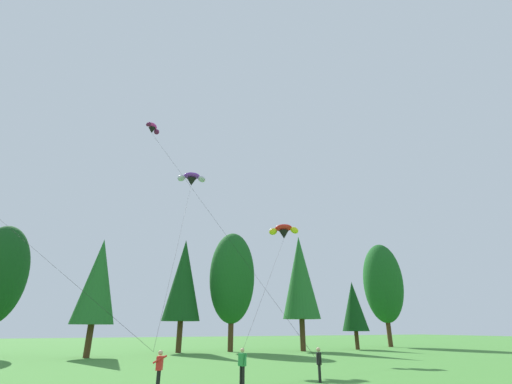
# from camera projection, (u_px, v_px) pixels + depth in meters

# --- Properties ---
(treeline_tree_d) EXTENTS (4.12, 4.12, 11.44)m
(treeline_tree_d) POSITION_uv_depth(u_px,v_px,m) (98.00, 280.00, 36.00)
(treeline_tree_d) COLOR #472D19
(treeline_tree_d) RESTS_ON ground_plane
(treeline_tree_e) EXTENTS (4.47, 4.47, 13.06)m
(treeline_tree_e) POSITION_uv_depth(u_px,v_px,m) (183.00, 279.00, 43.04)
(treeline_tree_e) COLOR #472D19
(treeline_tree_e) RESTS_ON ground_plane
(treeline_tree_f) EXTENTS (5.68, 5.68, 14.38)m
(treeline_tree_f) POSITION_uv_depth(u_px,v_px,m) (232.00, 277.00, 45.06)
(treeline_tree_f) COLOR #472D19
(treeline_tree_f) RESTS_ON ground_plane
(treeline_tree_g) EXTENTS (4.72, 4.72, 14.20)m
(treeline_tree_g) POSITION_uv_depth(u_px,v_px,m) (300.00, 276.00, 46.01)
(treeline_tree_g) COLOR #472D19
(treeline_tree_g) RESTS_ON ground_plane
(treeline_tree_h) EXTENTS (3.50, 3.50, 8.62)m
(treeline_tree_h) POSITION_uv_depth(u_px,v_px,m) (354.00, 306.00, 47.95)
(treeline_tree_h) COLOR #472D19
(treeline_tree_h) RESTS_ON ground_plane
(treeline_tree_i) EXTENTS (5.93, 5.93, 15.31)m
(treeline_tree_i) POSITION_uv_depth(u_px,v_px,m) (383.00, 283.00, 55.51)
(treeline_tree_i) COLOR #472D19
(treeline_tree_i) RESTS_ON ground_plane
(kite_flyer_near) EXTENTS (0.71, 0.73, 1.69)m
(kite_flyer_near) POSITION_uv_depth(u_px,v_px,m) (159.00, 367.00, 16.35)
(kite_flyer_near) COLOR black
(kite_flyer_near) RESTS_ON ground_plane
(kite_flyer_mid) EXTENTS (0.36, 0.60, 1.69)m
(kite_flyer_mid) POSITION_uv_depth(u_px,v_px,m) (242.00, 363.00, 18.13)
(kite_flyer_mid) COLOR black
(kite_flyer_mid) RESTS_ON ground_plane
(kite_flyer_far) EXTENTS (0.43, 0.59, 1.69)m
(kite_flyer_far) POSITION_uv_depth(u_px,v_px,m) (319.00, 362.00, 18.79)
(kite_flyer_far) COLOR black
(kite_flyer_far) RESTS_ON ground_plane
(parafoil_kite_high_purple) EXTENTS (7.63, 22.07, 18.95)m
(parafoil_kite_high_purple) POSITION_uv_depth(u_px,v_px,m) (192.00, 179.00, 43.31)
(parafoil_kite_high_purple) COLOR purple
(parafoil_kite_mid_red_yellow) EXTENTS (13.02, 17.45, 12.65)m
(parafoil_kite_mid_red_yellow) POSITION_uv_depth(u_px,v_px,m) (284.00, 231.00, 40.29)
(parafoil_kite_mid_red_yellow) COLOR red
(parafoil_kite_far_magenta) EXTENTS (9.29, 15.76, 20.84)m
(parafoil_kite_far_magenta) POSITION_uv_depth(u_px,v_px,m) (153.00, 129.00, 35.60)
(parafoil_kite_far_magenta) COLOR #D12893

